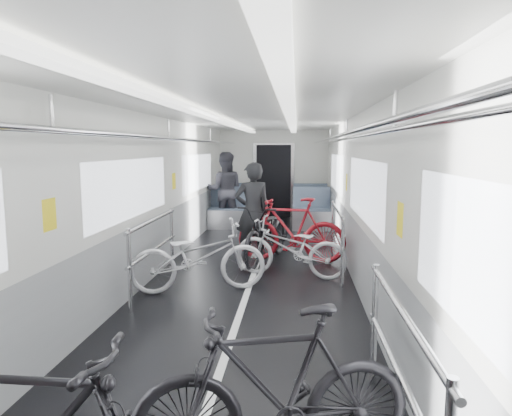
{
  "coord_description": "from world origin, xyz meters",
  "views": [
    {
      "loc": [
        0.64,
        -5.69,
        1.92
      ],
      "look_at": [
        0.0,
        1.47,
        0.97
      ],
      "focal_mm": 32.0,
      "sensor_mm": 36.0,
      "label": 1
    }
  ],
  "objects_px": {
    "bike_right_near": "(275,390)",
    "bike_right_mid": "(290,248)",
    "bike_left_far": "(199,257)",
    "bike_aisle": "(268,233)",
    "person_standing": "(253,212)",
    "bike_right_far": "(291,230)",
    "person_seated": "(225,190)"
  },
  "relations": [
    {
      "from": "bike_right_near",
      "to": "bike_right_mid",
      "type": "bearing_deg",
      "value": 164.75
    },
    {
      "from": "bike_left_far",
      "to": "bike_right_near",
      "type": "relative_size",
      "value": 1.08
    },
    {
      "from": "bike_aisle",
      "to": "person_standing",
      "type": "distance_m",
      "value": 0.45
    },
    {
      "from": "bike_right_mid",
      "to": "bike_right_far",
      "type": "relative_size",
      "value": 0.92
    },
    {
      "from": "bike_right_near",
      "to": "bike_right_far",
      "type": "distance_m",
      "value": 5.06
    },
    {
      "from": "bike_aisle",
      "to": "person_seated",
      "type": "distance_m",
      "value": 3.49
    },
    {
      "from": "bike_aisle",
      "to": "person_standing",
      "type": "relative_size",
      "value": 1.12
    },
    {
      "from": "bike_left_far",
      "to": "bike_right_near",
      "type": "bearing_deg",
      "value": -178.07
    },
    {
      "from": "bike_right_mid",
      "to": "person_standing",
      "type": "distance_m",
      "value": 1.26
    },
    {
      "from": "bike_left_far",
      "to": "bike_right_far",
      "type": "relative_size",
      "value": 0.99
    },
    {
      "from": "bike_aisle",
      "to": "bike_right_near",
      "type": "bearing_deg",
      "value": -69.32
    },
    {
      "from": "bike_right_mid",
      "to": "bike_aisle",
      "type": "distance_m",
      "value": 0.98
    },
    {
      "from": "bike_right_far",
      "to": "person_standing",
      "type": "relative_size",
      "value": 1.09
    },
    {
      "from": "bike_right_near",
      "to": "person_seated",
      "type": "xyz_separation_m",
      "value": [
        -1.61,
        8.27,
        0.41
      ]
    },
    {
      "from": "bike_right_mid",
      "to": "person_standing",
      "type": "bearing_deg",
      "value": -133.28
    },
    {
      "from": "bike_left_far",
      "to": "person_standing",
      "type": "distance_m",
      "value": 1.91
    },
    {
      "from": "bike_right_mid",
      "to": "person_seated",
      "type": "bearing_deg",
      "value": -145.23
    },
    {
      "from": "bike_right_mid",
      "to": "bike_right_far",
      "type": "bearing_deg",
      "value": -166.94
    },
    {
      "from": "bike_right_near",
      "to": "bike_aisle",
      "type": "height_order",
      "value": "bike_right_near"
    },
    {
      "from": "bike_right_near",
      "to": "person_standing",
      "type": "height_order",
      "value": "person_standing"
    },
    {
      "from": "bike_right_mid",
      "to": "bike_right_near",
      "type": "bearing_deg",
      "value": 12.8
    },
    {
      "from": "bike_right_near",
      "to": "bike_right_far",
      "type": "height_order",
      "value": "bike_right_far"
    },
    {
      "from": "bike_aisle",
      "to": "person_standing",
      "type": "height_order",
      "value": "person_standing"
    },
    {
      "from": "bike_right_near",
      "to": "person_standing",
      "type": "distance_m",
      "value": 5.19
    },
    {
      "from": "bike_right_near",
      "to": "bike_right_far",
      "type": "xyz_separation_m",
      "value": [
        0.03,
        5.06,
        0.05
      ]
    },
    {
      "from": "bike_aisle",
      "to": "bike_left_far",
      "type": "bearing_deg",
      "value": -99.23
    },
    {
      "from": "person_standing",
      "to": "bike_left_far",
      "type": "bearing_deg",
      "value": 55.89
    },
    {
      "from": "bike_right_far",
      "to": "bike_aisle",
      "type": "distance_m",
      "value": 0.4
    },
    {
      "from": "bike_left_far",
      "to": "bike_right_mid",
      "type": "relative_size",
      "value": 1.07
    },
    {
      "from": "bike_right_mid",
      "to": "bike_left_far",
      "type": "bearing_deg",
      "value": -43.42
    },
    {
      "from": "person_standing",
      "to": "person_seated",
      "type": "height_order",
      "value": "person_seated"
    },
    {
      "from": "bike_right_near",
      "to": "bike_right_mid",
      "type": "relative_size",
      "value": 0.99
    }
  ]
}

